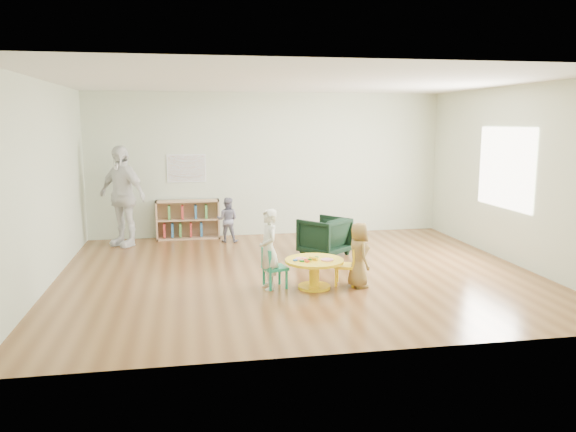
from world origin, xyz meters
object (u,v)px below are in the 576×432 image
object	(u,v)px
kid_chair_left	(272,267)
adult_caretaker	(122,196)
activity_table	(314,268)
toddler	(227,220)
bookshelf	(187,220)
child_right	(359,255)
child_left	(269,249)
armchair	(324,236)
kid_chair_right	(348,265)

from	to	relation	value
kid_chair_left	adult_caretaker	xyz separation A→B (m)	(-2.28, 3.13, 0.62)
activity_table	toddler	size ratio (longest dim) A/B	0.95
kid_chair_left	bookshelf	bearing A→B (deg)	-177.04
activity_table	child_right	xyz separation A→B (m)	(0.61, -0.04, 0.17)
toddler	adult_caretaker	distance (m)	1.96
child_left	adult_caretaker	xyz separation A→B (m)	(-2.23, 3.14, 0.37)
kid_chair_left	armchair	world-z (taller)	armchair
activity_table	kid_chair_left	distance (m)	0.57
armchair	toddler	distance (m)	2.06
kid_chair_right	armchair	xyz separation A→B (m)	(0.10, 1.77, 0.04)
child_right	toddler	distance (m)	3.60
bookshelf	adult_caretaker	world-z (taller)	adult_caretaker
bookshelf	child_left	bearing A→B (deg)	-73.22
armchair	child_right	xyz separation A→B (m)	(0.02, -1.89, 0.12)
adult_caretaker	toddler	bearing A→B (deg)	39.74
child_left	adult_caretaker	size ratio (longest dim) A/B	0.60
activity_table	kid_chair_right	size ratio (longest dim) A/B	1.50
child_left	armchair	bearing A→B (deg)	137.46
activity_table	child_left	xyz separation A→B (m)	(-0.61, 0.09, 0.27)
armchair	adult_caretaker	size ratio (longest dim) A/B	0.39
bookshelf	toddler	world-z (taller)	toddler
kid_chair_right	child_right	size ratio (longest dim) A/B	0.60
child_right	adult_caretaker	bearing A→B (deg)	40.81
child_left	toddler	size ratio (longest dim) A/B	1.29
child_right	kid_chair_left	bearing A→B (deg)	77.18
child_left	toddler	xyz separation A→B (m)	(-0.34, 3.12, -0.12)
child_right	toddler	xyz separation A→B (m)	(-1.55, 3.25, -0.03)
activity_table	kid_chair_right	distance (m)	0.50
kid_chair_right	toddler	world-z (taller)	toddler
child_left	kid_chair_right	bearing A→B (deg)	80.81
activity_table	bookshelf	distance (m)	4.04
child_right	activity_table	bearing A→B (deg)	80.20
child_left	child_right	bearing A→B (deg)	75.63
kid_chair_left	child_left	xyz separation A→B (m)	(-0.05, -0.01, 0.25)
activity_table	toddler	xyz separation A→B (m)	(-0.95, 3.21, 0.14)
activity_table	child_right	size ratio (longest dim) A/B	0.89
bookshelf	armchair	size ratio (longest dim) A/B	1.69
bookshelf	child_right	size ratio (longest dim) A/B	1.34
kid_chair_left	adult_caretaker	bearing A→B (deg)	-158.53
bookshelf	adult_caretaker	bearing A→B (deg)	-159.21
armchair	child_left	bearing A→B (deg)	16.61
bookshelf	armchair	xyz separation A→B (m)	(2.28, -1.82, -0.04)
kid_chair_left	child_right	size ratio (longest dim) A/B	0.62
kid_chair_right	armchair	world-z (taller)	armchair
armchair	adult_caretaker	distance (m)	3.75
kid_chair_right	adult_caretaker	xyz separation A→B (m)	(-3.33, 3.16, 0.63)
kid_chair_left	adult_caretaker	world-z (taller)	adult_caretaker
bookshelf	child_right	world-z (taller)	child_right
activity_table	adult_caretaker	world-z (taller)	adult_caretaker
kid_chair_left	adult_caretaker	distance (m)	3.92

